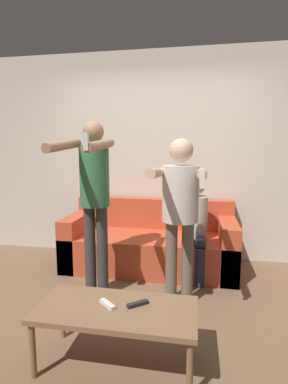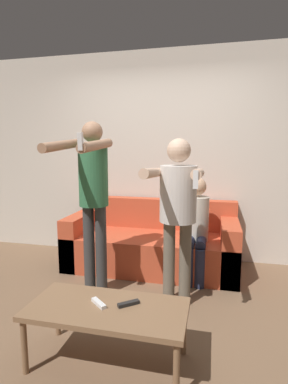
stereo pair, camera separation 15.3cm
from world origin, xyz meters
TOP-DOWN VIEW (x-y plane):
  - ground_plane at (0.00, 0.00)m, footprint 14.00×14.00m
  - wall_back at (0.00, 1.59)m, footprint 6.40×0.06m
  - couch at (-0.03, 1.13)m, footprint 2.03×0.85m
  - person_standing_left at (-0.44, 0.29)m, footprint 0.40×0.77m
  - person_standing_right at (0.38, 0.29)m, footprint 0.45×0.76m
  - person_seated at (0.52, 0.94)m, footprint 0.27×0.51m
  - coffee_table at (0.02, -0.59)m, footprint 1.07×0.50m
  - remote_near at (-0.04, -0.59)m, footprint 0.14×0.12m
  - remote_far at (0.16, -0.55)m, footprint 0.14×0.12m

SIDE VIEW (x-z plane):
  - ground_plane at x=0.00m, z-range 0.00..0.00m
  - couch at x=-0.03m, z-range -0.12..0.68m
  - coffee_table at x=0.02m, z-range 0.17..0.58m
  - remote_near at x=-0.04m, z-range 0.41..0.44m
  - remote_far at x=0.16m, z-range 0.41..0.44m
  - person_seated at x=0.52m, z-range 0.04..1.17m
  - person_standing_right at x=0.38m, z-range 0.20..1.74m
  - person_standing_left at x=-0.44m, z-range 0.21..1.92m
  - wall_back at x=0.00m, z-range 0.00..2.70m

